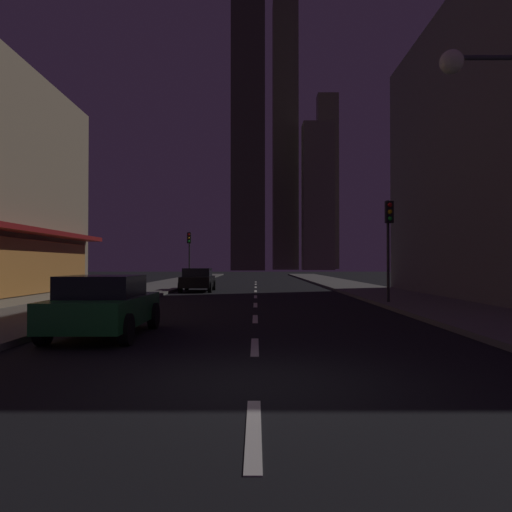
{
  "coord_description": "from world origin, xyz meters",
  "views": [
    {
      "loc": [
        0.02,
        -7.16,
        1.73
      ],
      "look_at": [
        0.0,
        27.04,
        2.25
      ],
      "focal_mm": 34.98,
      "sensor_mm": 36.0,
      "label": 1
    }
  ],
  "objects_px": {
    "car_parked_far": "(198,280)",
    "street_lamp_right": "(486,121)",
    "traffic_light_near_right": "(389,228)",
    "fire_hydrant_far_left": "(133,290)",
    "traffic_light_far_left": "(190,246)",
    "car_parked_near": "(105,305)"
  },
  "relations": [
    {
      "from": "fire_hydrant_far_left",
      "to": "traffic_light_near_right",
      "type": "relative_size",
      "value": 0.16
    },
    {
      "from": "car_parked_near",
      "to": "traffic_light_near_right",
      "type": "height_order",
      "value": "traffic_light_near_right"
    },
    {
      "from": "car_parked_near",
      "to": "fire_hydrant_far_left",
      "type": "distance_m",
      "value": 12.18
    },
    {
      "from": "car_parked_far",
      "to": "traffic_light_far_left",
      "type": "distance_m",
      "value": 10.58
    },
    {
      "from": "fire_hydrant_far_left",
      "to": "traffic_light_near_right",
      "type": "height_order",
      "value": "traffic_light_near_right"
    },
    {
      "from": "traffic_light_near_right",
      "to": "traffic_light_far_left",
      "type": "distance_m",
      "value": 23.36
    },
    {
      "from": "car_parked_far",
      "to": "street_lamp_right",
      "type": "xyz_separation_m",
      "value": [
        8.98,
        -19.41,
        4.33
      ]
    },
    {
      "from": "car_parked_near",
      "to": "car_parked_far",
      "type": "relative_size",
      "value": 1.0
    },
    {
      "from": "traffic_light_near_right",
      "to": "traffic_light_far_left",
      "type": "xyz_separation_m",
      "value": [
        -11.0,
        20.61,
        0.0
      ]
    },
    {
      "from": "car_parked_far",
      "to": "traffic_light_far_left",
      "type": "height_order",
      "value": "traffic_light_far_left"
    },
    {
      "from": "fire_hydrant_far_left",
      "to": "traffic_light_far_left",
      "type": "xyz_separation_m",
      "value": [
        0.4,
        17.23,
        2.74
      ]
    },
    {
      "from": "street_lamp_right",
      "to": "car_parked_far",
      "type": "bearing_deg",
      "value": 114.83
    },
    {
      "from": "car_parked_far",
      "to": "fire_hydrant_far_left",
      "type": "distance_m",
      "value": 7.48
    },
    {
      "from": "car_parked_far",
      "to": "traffic_light_near_right",
      "type": "height_order",
      "value": "traffic_light_near_right"
    },
    {
      "from": "fire_hydrant_far_left",
      "to": "street_lamp_right",
      "type": "height_order",
      "value": "street_lamp_right"
    },
    {
      "from": "traffic_light_near_right",
      "to": "street_lamp_right",
      "type": "bearing_deg",
      "value": -90.77
    },
    {
      "from": "car_parked_far",
      "to": "traffic_light_near_right",
      "type": "bearing_deg",
      "value": -49.07
    },
    {
      "from": "car_parked_near",
      "to": "street_lamp_right",
      "type": "bearing_deg",
      "value": -2.12
    },
    {
      "from": "fire_hydrant_far_left",
      "to": "traffic_light_near_right",
      "type": "bearing_deg",
      "value": -16.5
    },
    {
      "from": "fire_hydrant_far_left",
      "to": "traffic_light_near_right",
      "type": "distance_m",
      "value": 12.2
    },
    {
      "from": "car_parked_far",
      "to": "street_lamp_right",
      "type": "height_order",
      "value": "street_lamp_right"
    },
    {
      "from": "car_parked_near",
      "to": "traffic_light_far_left",
      "type": "bearing_deg",
      "value": 93.72
    }
  ]
}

